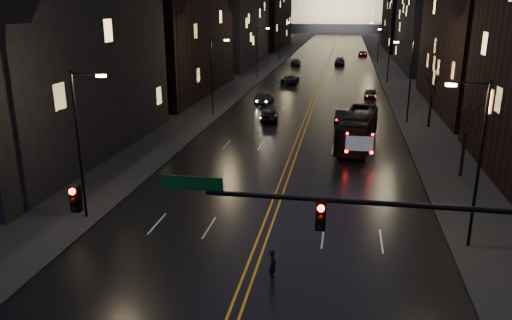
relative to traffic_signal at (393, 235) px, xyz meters
The scene contains 30 objects.
road 130.24m from the traffic_signal, 92.60° to the left, with size 20.00×320.00×0.02m, color black.
sidewalk_left 131.62m from the traffic_signal, 98.71° to the left, with size 8.00×320.00×0.16m, color black.
sidewalk_right 130.35m from the traffic_signal, 86.44° to the left, with size 8.00×320.00×0.16m, color black.
center_line 130.24m from the traffic_signal, 92.60° to the left, with size 0.62×320.00×0.01m, color orange.
building_left_near 35.26m from the traffic_signal, 140.72° to the left, with size 12.00×28.00×22.00m, color black.
building_left_far 95.98m from the traffic_signal, 106.30° to the left, with size 12.00×34.00×20.00m, color black.
building_left_dist 142.73m from the traffic_signal, 100.88° to the left, with size 12.00×40.00×24.00m, color black.
building_right_mid 93.57m from the traffic_signal, 80.68° to the left, with size 12.00×34.00×26.00m, color black.
building_right_dist 140.94m from the traffic_signal, 83.85° to the left, with size 12.00×40.00×22.00m, color black.
traffic_signal is the anchor object (origin of this frame).
streetlamp_right_near 11.14m from the traffic_signal, 63.88° to the left, with size 2.13×0.25×9.00m.
streetlamp_left_near 19.48m from the traffic_signal, 149.10° to the left, with size 2.13×0.25×9.00m.
streetlamp_right_mid 40.30m from the traffic_signal, 83.01° to the left, with size 2.13×0.25×9.00m.
streetlamp_left_mid 43.36m from the traffic_signal, 112.68° to the left, with size 2.13×0.25×9.00m.
streetlamp_right_far 70.18m from the traffic_signal, 85.99° to the left, with size 2.13×0.25×9.00m.
streetlamp_left_far 71.97m from the traffic_signal, 103.43° to the left, with size 2.13×0.25×9.00m.
streetlamp_right_dist 100.12m from the traffic_signal, 87.19° to the left, with size 2.13×0.25×9.00m.
streetlamp_left_dist 101.39m from the traffic_signal, 99.49° to the left, with size 2.13×0.25×9.00m.
tree_right_mid 23.13m from the traffic_signal, 72.13° to the left, with size 2.40×2.40×6.65m.
tree_right_far 38.67m from the traffic_signal, 79.43° to the left, with size 2.40×2.40×6.65m.
bus 30.00m from the traffic_signal, 90.83° to the left, with size 2.61×11.18×3.11m, color black.
oncoming_car_a 40.31m from the traffic_signal, 104.47° to the left, with size 1.91×4.74×1.61m, color black.
oncoming_car_b 50.15m from the traffic_signal, 104.11° to the left, with size 1.53×4.39×1.45m, color black.
oncoming_car_c 67.80m from the traffic_signal, 99.15° to the left, with size 2.49×5.39×1.50m, color black.
oncoming_car_d 93.70m from the traffic_signal, 97.67° to the left, with size 2.05×5.04×1.46m, color black.
receding_car_a 39.39m from the traffic_signal, 92.87° to the left, with size 1.46×4.18×1.38m, color black.
receding_car_b 54.87m from the traffic_signal, 88.16° to the left, with size 1.67×4.16×1.42m, color black.
receding_car_c 94.83m from the traffic_signal, 91.89° to the left, with size 2.22×5.45×1.58m, color black.
receding_car_d 116.86m from the traffic_signal, 88.86° to the left, with size 2.17×4.72×1.31m, color black.
pedestrian_a 8.13m from the traffic_signal, 133.37° to the left, with size 0.56×0.37×1.54m, color black.
Camera 1 is at (4.06, -15.70, 12.42)m, focal length 35.00 mm.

